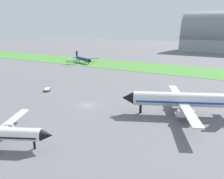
# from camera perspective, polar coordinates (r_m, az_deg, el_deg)

# --- Properties ---
(ground_plane) EXTENTS (600.00, 600.00, 0.00)m
(ground_plane) POSITION_cam_1_polar(r_m,az_deg,el_deg) (61.62, -6.49, -4.02)
(ground_plane) COLOR slate
(grass_taxiway_strip) EXTENTS (360.00, 28.00, 0.08)m
(grass_taxiway_strip) POSITION_cam_1_polar(r_m,az_deg,el_deg) (118.28, 11.86, 5.34)
(grass_taxiway_strip) COLOR #478438
(grass_taxiway_strip) RESTS_ON ground_plane
(airplane_midfield_jet) EXTENTS (27.99, 28.15, 10.52)m
(airplane_midfield_jet) POSITION_cam_1_polar(r_m,az_deg,el_deg) (56.31, 17.51, -2.52)
(airplane_midfield_jet) COLOR silver
(airplane_midfield_jet) RESTS_ON ground_plane
(airplane_taxiing_turboprop) EXTENTS (17.78, 20.49, 6.54)m
(airplane_taxiing_turboprop) POSITION_cam_1_polar(r_m,az_deg,el_deg) (134.19, -7.45, 7.76)
(airplane_taxiing_turboprop) COLOR navy
(airplane_taxiing_turboprop) RESTS_ON ground_plane
(baggage_cart_midfield) EXTENTS (2.79, 2.95, 0.90)m
(baggage_cart_midfield) POSITION_cam_1_polar(r_m,az_deg,el_deg) (77.52, -16.28, 0.02)
(baggage_cart_midfield) COLOR white
(baggage_cart_midfield) RESTS_ON ground_plane
(hangar_distant) EXTENTS (60.50, 32.78, 33.52)m
(hangar_distant) POSITION_cam_1_polar(r_m,az_deg,el_deg) (215.78, 25.89, 12.50)
(hangar_distant) COLOR #9399A3
(hangar_distant) RESTS_ON ground_plane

